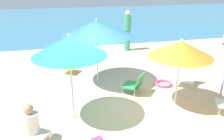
# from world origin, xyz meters

# --- Properties ---
(ground_plane) EXTENTS (40.00, 40.00, 0.00)m
(ground_plane) POSITION_xyz_m (0.00, 0.00, 0.00)
(ground_plane) COLOR beige
(sea_water) EXTENTS (40.00, 16.00, 0.01)m
(sea_water) POSITION_xyz_m (0.00, 13.65, 0.00)
(sea_water) COLOR teal
(sea_water) RESTS_ON ground_plane
(umbrella_blue) EXTENTS (2.14, 2.14, 2.01)m
(umbrella_blue) POSITION_xyz_m (-0.22, 1.42, 1.73)
(umbrella_blue) COLOR silver
(umbrella_blue) RESTS_ON ground_plane
(umbrella_teal) EXTENTS (1.62, 1.62, 2.03)m
(umbrella_teal) POSITION_xyz_m (-1.12, -0.47, 1.76)
(umbrella_teal) COLOR silver
(umbrella_teal) RESTS_ON ground_plane
(umbrella_orange) EXTENTS (1.55, 1.55, 1.76)m
(umbrella_orange) POSITION_xyz_m (1.51, -0.43, 1.51)
(umbrella_orange) COLOR silver
(umbrella_orange) RESTS_ON ground_plane
(beach_chair_b) EXTENTS (0.78, 0.78, 0.66)m
(beach_chair_b) POSITION_xyz_m (2.40, 0.61, 0.33)
(beach_chair_b) COLOR white
(beach_chair_b) RESTS_ON ground_plane
(beach_chair_c) EXTENTS (0.75, 0.74, 0.57)m
(beach_chair_c) POSITION_xyz_m (-1.13, 2.47, 0.28)
(beach_chair_c) COLOR gold
(beach_chair_c) RESTS_ON ground_plane
(beach_chair_d) EXTENTS (0.77, 0.77, 0.63)m
(beach_chair_d) POSITION_xyz_m (0.68, 0.40, 0.33)
(beach_chair_d) COLOR #33934C
(beach_chair_d) RESTS_ON ground_plane
(person_a) EXTENTS (0.56, 0.52, 0.87)m
(person_a) POSITION_xyz_m (-1.97, -1.20, 0.41)
(person_a) COLOR silver
(person_a) RESTS_ON ground_plane
(person_b) EXTENTS (0.32, 0.32, 1.78)m
(person_b) POSITION_xyz_m (1.71, 4.63, 0.90)
(person_b) COLOR #389970
(person_b) RESTS_ON ground_plane
(swim_ring) EXTENTS (0.55, 0.55, 0.09)m
(swim_ring) POSITION_xyz_m (1.73, 0.75, 0.04)
(swim_ring) COLOR #E54C7F
(swim_ring) RESTS_ON ground_plane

